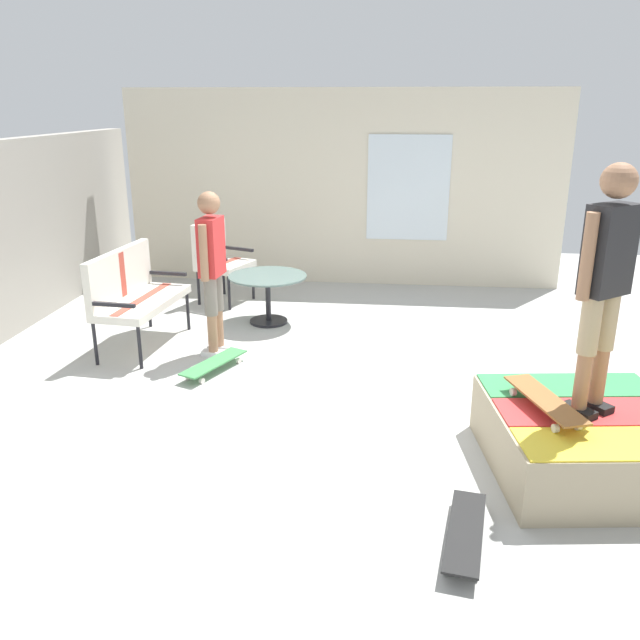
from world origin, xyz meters
The scene contains 11 objects.
ground_plane centered at (0.00, 0.00, -0.05)m, with size 12.00×12.00×0.10m, color #B2B2AD.
house_facade centered at (3.80, 0.49, 1.32)m, with size 0.23×6.00×2.64m.
skate_ramp centered at (-1.09, -1.62, 0.23)m, with size 1.52×2.02×0.46m.
patio_bench centered at (0.95, 2.46, 0.62)m, with size 1.30×0.67×1.02m.
patio_chair_near_house centered at (2.65, 2.00, 0.61)m, with size 0.78×0.74×1.02m.
patio_table centered at (1.84, 1.20, 0.40)m, with size 0.90×0.90×0.57m.
person_watching centered at (0.82, 1.55, 0.96)m, with size 0.48×0.27×1.65m.
person_skater centered at (-1.10, -1.56, 1.42)m, with size 0.36×0.40×1.66m.
skateboard_by_bench centered at (0.34, 1.44, 0.08)m, with size 0.81×0.50×0.10m.
skateboard_spare centered at (-2.01, -0.69, 0.08)m, with size 0.82×0.33×0.10m.
skateboard_on_ramp centered at (-1.14, -1.27, 0.54)m, with size 0.82×0.44×0.10m.
Camera 1 is at (-5.28, -0.20, 2.46)m, focal length 36.57 mm.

